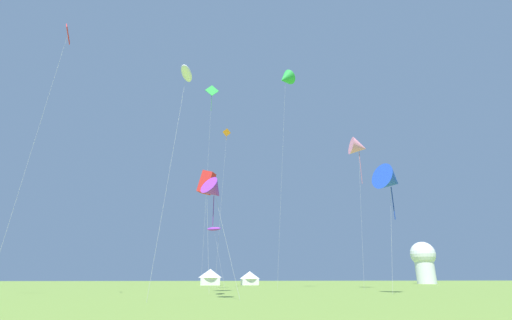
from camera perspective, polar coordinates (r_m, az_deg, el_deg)
kite_green_delta at (r=61.86m, az=4.83°, el=13.06°), size 4.29×3.61×35.65m
kite_pink_delta at (r=57.95m, az=16.39°, el=2.01°), size 3.94×3.71×22.90m
kite_red_box at (r=41.44m, az=-8.07°, el=-3.68°), size 2.26×3.03×13.49m
kite_purple_parafoil at (r=56.18m, az=-6.89°, el=-11.10°), size 3.13×2.65×9.13m
kite_orange_diamond at (r=62.37m, az=-4.90°, el=3.28°), size 2.02×2.73×26.97m
kite_green_diamond at (r=63.01m, az=-7.23°, el=10.60°), size 2.43×2.43×34.09m
kite_blue_delta at (r=40.32m, az=21.05°, el=-3.07°), size 3.89×3.73×13.18m
kite_red_diamond at (r=39.86m, az=-28.45°, el=17.20°), size 1.34×2.84×24.86m
kite_white_parafoil at (r=32.07m, az=-11.26°, el=13.62°), size 1.98×3.53×18.84m
kite_purple_delta at (r=27.73m, az=-6.85°, el=-4.98°), size 3.33×2.54×9.03m
festival_tent_right at (r=80.48m, az=-7.48°, el=-18.28°), size 5.14×5.14×3.34m
festival_tent_center at (r=81.20m, az=-1.03°, el=-18.60°), size 4.45×4.45×2.89m
observatory_dome at (r=106.95m, az=25.68°, el=-14.51°), size 6.40×6.40×10.80m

